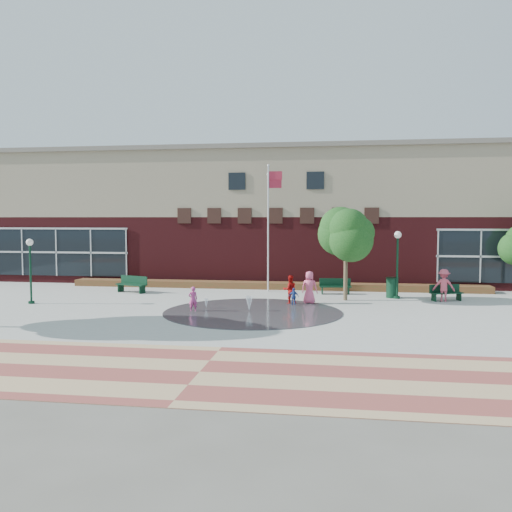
# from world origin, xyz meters

# --- Properties ---
(ground) EXTENTS (120.00, 120.00, 0.00)m
(ground) POSITION_xyz_m (0.00, 0.00, 0.00)
(ground) COLOR #666056
(ground) RESTS_ON ground
(plaza_concrete) EXTENTS (46.00, 18.00, 0.01)m
(plaza_concrete) POSITION_xyz_m (0.00, 4.00, 0.00)
(plaza_concrete) COLOR #A8A8A0
(plaza_concrete) RESTS_ON ground
(paver_band) EXTENTS (46.00, 6.00, 0.01)m
(paver_band) POSITION_xyz_m (0.00, -7.00, 0.00)
(paver_band) COLOR #9A463E
(paver_band) RESTS_ON ground
(splash_pad) EXTENTS (8.40, 8.40, 0.01)m
(splash_pad) POSITION_xyz_m (0.00, 3.00, 0.00)
(splash_pad) COLOR #383A3D
(splash_pad) RESTS_ON ground
(library_building) EXTENTS (44.40, 10.40, 9.20)m
(library_building) POSITION_xyz_m (0.00, 17.48, 4.64)
(library_building) COLOR #4D1317
(library_building) RESTS_ON ground
(flower_bed) EXTENTS (26.00, 1.20, 0.40)m
(flower_bed) POSITION_xyz_m (0.00, 11.60, 0.00)
(flower_bed) COLOR maroon
(flower_bed) RESTS_ON ground
(flagpole_left) EXTENTS (0.90, 0.15, 7.63)m
(flagpole_left) POSITION_xyz_m (-0.16, 10.32, 4.25)
(flagpole_left) COLOR silver
(flagpole_left) RESTS_ON ground
(flagpole_right) EXTENTS (0.88, 0.14, 7.13)m
(flagpole_right) POSITION_xyz_m (-0.18, 10.35, 3.98)
(flagpole_right) COLOR silver
(flagpole_right) RESTS_ON ground
(lamp_left) EXTENTS (0.36, 0.36, 3.37)m
(lamp_left) POSITION_xyz_m (-11.75, 3.87, 2.10)
(lamp_left) COLOR black
(lamp_left) RESTS_ON ground
(lamp_right) EXTENTS (0.39, 0.39, 3.73)m
(lamp_right) POSITION_xyz_m (7.16, 8.45, 2.31)
(lamp_right) COLOR black
(lamp_right) RESTS_ON ground
(bench_left) EXTENTS (2.06, 1.20, 1.00)m
(bench_left) POSITION_xyz_m (-8.17, 8.62, 0.32)
(bench_left) COLOR black
(bench_left) RESTS_ON ground
(bench_mid) EXTENTS (1.88, 0.70, 0.92)m
(bench_mid) POSITION_xyz_m (3.81, 9.75, 0.30)
(bench_mid) COLOR black
(bench_mid) RESTS_ON ground
(bench_right) EXTENTS (1.82, 1.04, 0.88)m
(bench_right) POSITION_xyz_m (9.69, 8.02, 0.28)
(bench_right) COLOR black
(bench_right) RESTS_ON ground
(trash_can) EXTENTS (0.70, 0.70, 1.15)m
(trash_can) POSITION_xyz_m (6.95, 8.73, 0.59)
(trash_can) COLOR black
(trash_can) RESTS_ON ground
(tree_mid) EXTENTS (3.08, 3.08, 5.20)m
(tree_mid) POSITION_xyz_m (4.36, 7.42, 3.79)
(tree_mid) COLOR #4B3D2A
(tree_mid) RESTS_ON ground
(water_jet_a) EXTENTS (0.36, 0.36, 0.69)m
(water_jet_a) POSITION_xyz_m (-0.21, 3.23, 0.00)
(water_jet_a) COLOR white
(water_jet_a) RESTS_ON ground
(water_jet_b) EXTENTS (0.21, 0.21, 0.48)m
(water_jet_b) POSITION_xyz_m (-2.41, 3.66, 0.00)
(water_jet_b) COLOR white
(water_jet_b) RESTS_ON ground
(child_splash) EXTENTS (0.52, 0.46, 1.20)m
(child_splash) POSITION_xyz_m (-2.85, 2.82, 0.60)
(child_splash) COLOR #C63C84
(child_splash) RESTS_ON ground
(adult_red) EXTENTS (0.88, 0.79, 1.49)m
(adult_red) POSITION_xyz_m (1.50, 5.83, 0.74)
(adult_red) COLOR #B00E0C
(adult_red) RESTS_ON ground
(adult_pink) EXTENTS (0.93, 0.70, 1.70)m
(adult_pink) POSITION_xyz_m (2.50, 6.02, 0.85)
(adult_pink) COLOR #E7567F
(adult_pink) RESTS_ON ground
(child_blue) EXTENTS (0.57, 0.33, 0.92)m
(child_blue) POSITION_xyz_m (1.75, 5.27, 0.46)
(child_blue) COLOR #2D4A9E
(child_blue) RESTS_ON ground
(person_bench) EXTENTS (1.19, 0.77, 1.74)m
(person_bench) POSITION_xyz_m (9.51, 7.78, 0.87)
(person_bench) COLOR #CA495E
(person_bench) RESTS_ON ground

